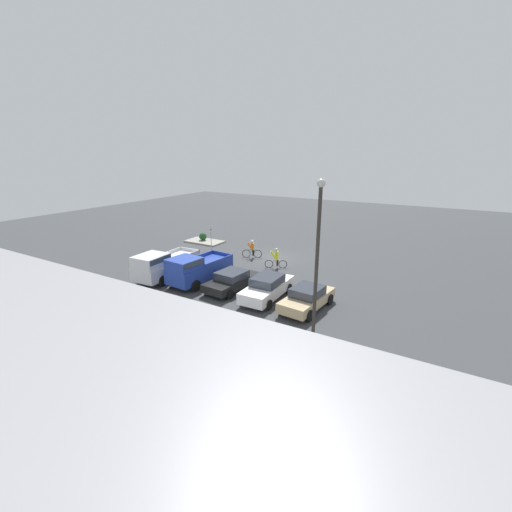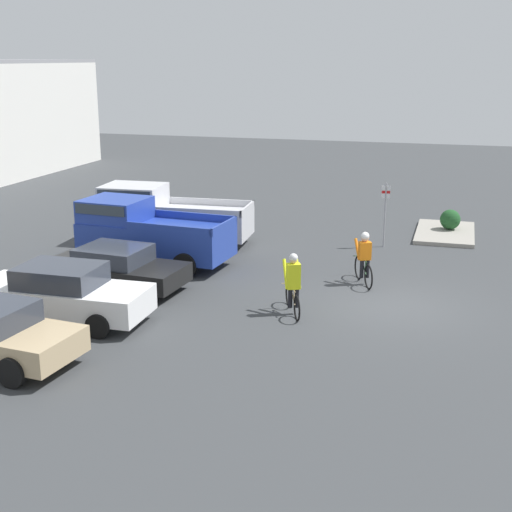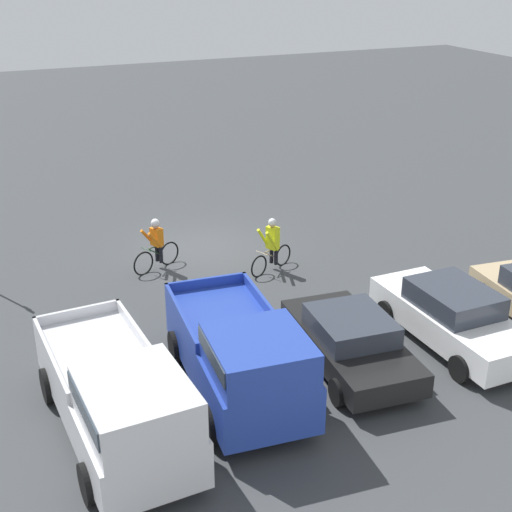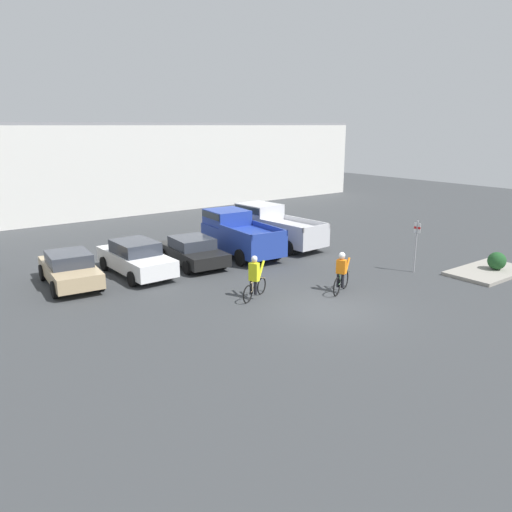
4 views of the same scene
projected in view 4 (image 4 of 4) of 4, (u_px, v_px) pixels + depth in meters
The scene contains 12 objects.
ground_plane at pixel (327, 309), 17.83m from camera, with size 80.00×80.00×0.00m, color #383A3D.
warehouse_building at pixel (64, 165), 39.67m from camera, with size 48.65×14.93×6.57m.
sedan_0 at pixel (70, 269), 20.35m from camera, with size 2.26×4.36×1.39m.
sedan_1 at pixel (136, 258), 21.84m from camera, with size 1.99×4.63×1.51m.
sedan_2 at pixel (192, 251), 23.44m from camera, with size 2.30×4.39×1.30m.
pickup_truck_0 at pixel (238, 233), 25.20m from camera, with size 2.56×5.16×2.13m.
pickup_truck_1 at pixel (273, 225), 27.21m from camera, with size 2.42×5.60×2.13m.
cyclist_0 at pixel (341, 272), 19.50m from camera, with size 1.64×0.80×1.65m.
cyclist_1 at pixel (255, 277), 18.78m from camera, with size 1.67×0.81×1.70m.
fire_lane_sign at pixel (416, 241), 21.99m from camera, with size 0.06×0.30×2.35m.
curb_island at pixel (488, 272), 22.18m from camera, with size 3.88×2.19×0.15m, color gray.
shrub at pixel (497, 261), 22.14m from camera, with size 0.79×0.79×0.79m.
Camera 4 is at (-12.18, -11.79, 6.39)m, focal length 35.00 mm.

